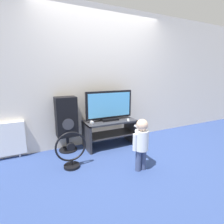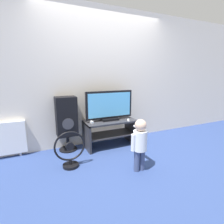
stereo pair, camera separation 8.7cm
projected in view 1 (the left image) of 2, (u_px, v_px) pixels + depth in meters
The scene contains 9 objects.
ground_plane at pixel (115, 150), 3.22m from camera, with size 16.00×16.00×0.00m, color navy.
wall_back at pixel (103, 77), 3.42m from camera, with size 10.00×0.06×2.60m.
tv_stand at pixel (110, 129), 3.35m from camera, with size 0.97×0.47×0.51m.
television at pixel (109, 106), 3.28m from camera, with size 0.92×0.20×0.56m.
game_console at pixel (91, 122), 3.14m from camera, with size 0.04×0.17×0.04m.
remote_primary at pixel (128, 120), 3.30m from camera, with size 0.09×0.13×0.03m.
child at pixel (141, 140), 2.47m from camera, with size 0.29×0.44×0.76m.
speaker_tower at pixel (66, 118), 3.07m from camera, with size 0.36×0.32×0.98m.
floor_fan at pixel (71, 152), 2.56m from camera, with size 0.46×0.24×0.56m.
Camera 1 is at (-1.38, -2.66, 1.37)m, focal length 28.00 mm.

